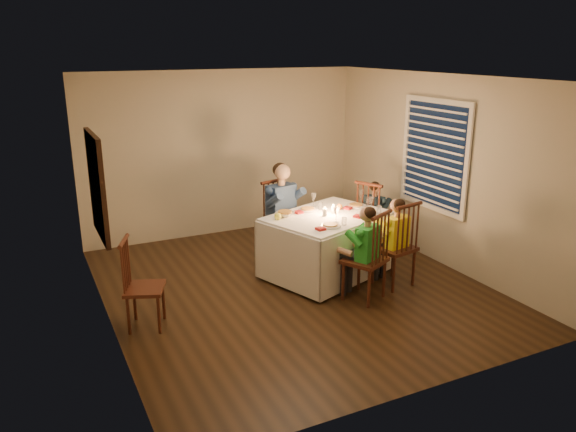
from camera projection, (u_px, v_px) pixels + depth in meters
name	position (u px, v px, depth m)	size (l,w,h in m)	color
ground	(293.00, 287.00, 7.14)	(5.00, 5.00, 0.00)	black
wall_left	(100.00, 212.00, 5.82)	(0.02, 5.00, 2.60)	#BAB49F
wall_right	(440.00, 171.00, 7.71)	(0.02, 5.00, 2.60)	#BAB49F
wall_back	(223.00, 153.00, 8.91)	(4.50, 0.02, 2.60)	#BAB49F
ceiling	(294.00, 77.00, 6.38)	(5.00, 5.00, 0.00)	white
dining_table	(328.00, 232.00, 7.40)	(1.87, 1.60, 0.79)	white
chair_adult	(283.00, 257.00, 8.16)	(0.46, 0.44, 1.12)	#38170F
chair_near_left	(363.00, 298.00, 6.83)	(0.46, 0.44, 1.12)	#38170F
chair_near_right	(392.00, 284.00, 7.23)	(0.46, 0.44, 1.12)	#38170F
chair_end	(373.00, 254.00, 8.27)	(0.46, 0.44, 1.12)	#38170F
chair_extra	(148.00, 326.00, 6.15)	(0.42, 0.40, 1.02)	#38170F
adult	(283.00, 257.00, 8.16)	(0.53, 0.49, 1.38)	#304A79
child_green	(363.00, 298.00, 6.83)	(0.41, 0.37, 1.16)	green
child_yellow	(392.00, 284.00, 7.23)	(0.40, 0.36, 1.14)	yellow
child_teal	(373.00, 254.00, 8.27)	(0.37, 0.34, 1.10)	#192D3E
setting_adult	(308.00, 210.00, 7.53)	(0.26, 0.26, 0.02)	silver
setting_green	(330.00, 226.00, 6.86)	(0.26, 0.26, 0.02)	silver
setting_yellow	(366.00, 214.00, 7.35)	(0.26, 0.26, 0.02)	silver
setting_teal	(356.00, 206.00, 7.72)	(0.26, 0.26, 0.02)	silver
candle_left	(325.00, 212.00, 7.27)	(0.06, 0.06, 0.10)	white
candle_right	(333.00, 210.00, 7.39)	(0.06, 0.06, 0.10)	white
squash	(278.00, 216.00, 7.13)	(0.09, 0.09, 0.09)	#FFFB43
orange_fruit	(339.00, 207.00, 7.56)	(0.08, 0.08, 0.08)	orange
serving_bowl	(285.00, 214.00, 7.27)	(0.23, 0.23, 0.06)	silver
wall_mirror	(97.00, 186.00, 6.03)	(0.06, 0.95, 1.15)	black
window_blinds	(434.00, 155.00, 7.72)	(0.07, 1.34, 1.54)	black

